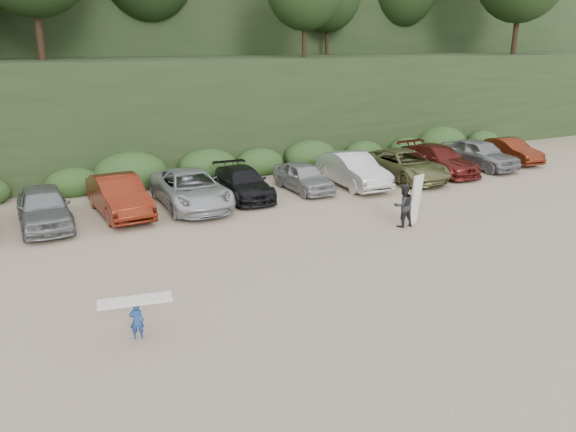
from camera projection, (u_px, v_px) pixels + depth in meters
ground at (326, 286)px, 16.71m from camera, size 120.00×120.00×0.00m
parked_cars at (205, 187)px, 24.80m from camera, size 39.13×6.16×1.65m
child_surfer at (136, 312)px, 13.54m from camera, size 1.80×0.78×1.05m
adult_surfer at (404, 205)px, 21.80m from camera, size 1.31×0.69×2.03m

